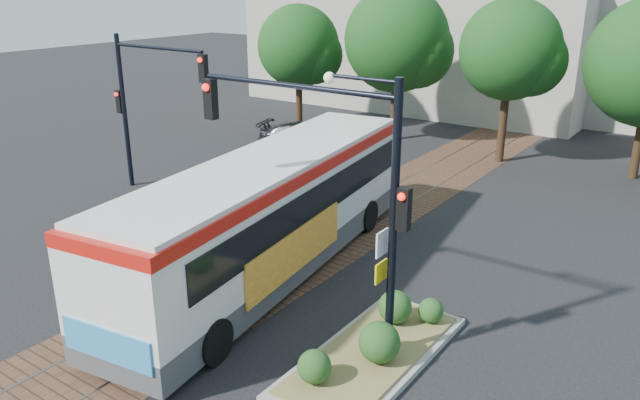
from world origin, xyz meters
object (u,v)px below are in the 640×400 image
(signal_pole_main, at_px, (343,171))
(traffic_island, at_px, (375,345))
(signal_pole_left, at_px, (141,93))
(city_bus, at_px, (273,208))
(parked_car, at_px, (304,137))
(officer, at_px, (235,170))

(signal_pole_main, bearing_deg, traffic_island, -5.36)
(signal_pole_main, bearing_deg, signal_pole_left, 158.55)
(city_bus, relative_size, signal_pole_main, 2.15)
(city_bus, xyz_separation_m, traffic_island, (4.64, -2.19, -1.56))
(parked_car, bearing_deg, city_bus, -161.69)
(city_bus, height_order, signal_pole_left, signal_pole_left)
(parked_car, bearing_deg, signal_pole_left, 156.51)
(city_bus, height_order, officer, city_bus)
(signal_pole_main, height_order, parked_car, signal_pole_main)
(traffic_island, xyz_separation_m, officer, (-10.53, 6.99, 0.47))
(signal_pole_left, xyz_separation_m, parked_car, (1.34, 8.47, -3.21))
(signal_pole_main, bearing_deg, city_bus, 150.28)
(signal_pole_left, bearing_deg, traffic_island, -20.36)
(traffic_island, bearing_deg, signal_pole_left, 159.64)
(signal_pole_main, distance_m, officer, 12.26)
(city_bus, distance_m, officer, 7.66)
(signal_pole_main, xyz_separation_m, officer, (-9.57, 6.90, -3.35))
(traffic_island, height_order, officer, officer)
(signal_pole_main, height_order, officer, signal_pole_main)
(traffic_island, distance_m, signal_pole_main, 3.95)
(signal_pole_left, bearing_deg, officer, 38.18)
(officer, distance_m, parked_car, 6.52)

